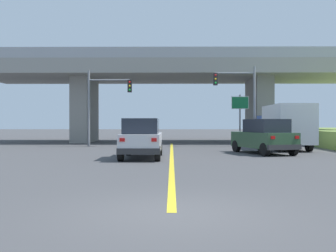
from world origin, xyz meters
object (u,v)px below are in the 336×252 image
object	(u,v)px
highway_sign	(240,108)
suv_crossing	(264,136)
traffic_signal_nearside	(241,95)
traffic_signal_farside	(103,98)
suv_lead	(142,138)
box_truck	(285,126)

from	to	relation	value
highway_sign	suv_crossing	bearing A→B (deg)	-92.63
traffic_signal_nearside	traffic_signal_farside	size ratio (longest dim) A/B	1.06
suv_crossing	suv_lead	bearing A→B (deg)	-173.52
box_truck	traffic_signal_farside	xyz separation A→B (m)	(-13.02, 3.53, 2.14)
box_truck	highway_sign	distance (m)	7.59
suv_lead	suv_crossing	xyz separation A→B (m)	(6.92, 3.06, 0.00)
traffic_signal_nearside	box_truck	bearing A→B (deg)	-58.16
box_truck	traffic_signal_nearside	distance (m)	5.00
traffic_signal_nearside	highway_sign	size ratio (longest dim) A/B	1.46
traffic_signal_farside	suv_lead	bearing A→B (deg)	-70.30
suv_lead	suv_crossing	world-z (taller)	same
box_truck	suv_lead	bearing A→B (deg)	-142.65
traffic_signal_nearside	traffic_signal_farside	xyz separation A→B (m)	(-10.71, -0.19, -0.29)
suv_lead	box_truck	xyz separation A→B (m)	(9.23, 7.05, 0.57)
traffic_signal_nearside	suv_lead	bearing A→B (deg)	-122.74
traffic_signal_farside	highway_sign	world-z (taller)	traffic_signal_farside
suv_crossing	traffic_signal_nearside	bearing A→B (deg)	72.59
traffic_signal_nearside	traffic_signal_farside	world-z (taller)	traffic_signal_nearside
suv_lead	highway_sign	bearing A→B (deg)	62.46
box_truck	traffic_signal_nearside	world-z (taller)	traffic_signal_nearside
suv_crossing	traffic_signal_nearside	xyz separation A→B (m)	(0.00, 7.71, 3.00)
box_truck	highway_sign	bearing A→B (deg)	104.00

